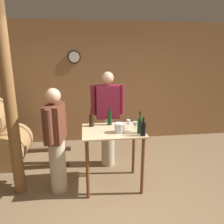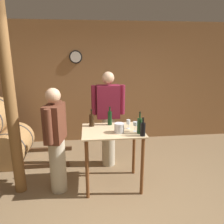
# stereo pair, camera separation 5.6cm
# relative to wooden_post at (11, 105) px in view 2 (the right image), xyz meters

# --- Properties ---
(ground_plane) EXTENTS (14.00, 14.00, 0.00)m
(ground_plane) POSITION_rel_wooden_post_xyz_m (1.39, -0.77, -1.35)
(ground_plane) COLOR brown
(back_wall) EXTENTS (8.40, 0.08, 2.70)m
(back_wall) POSITION_rel_wooden_post_xyz_m (1.39, 1.94, 0.00)
(back_wall) COLOR #996B42
(back_wall) RESTS_ON ground_plane
(tasting_table) EXTENTS (0.91, 0.70, 0.92)m
(tasting_table) POSITION_rel_wooden_post_xyz_m (1.41, 0.00, -0.63)
(tasting_table) COLOR #D1B284
(tasting_table) RESTS_ON ground_plane
(wooden_post) EXTENTS (0.16, 0.16, 2.70)m
(wooden_post) POSITION_rel_wooden_post_xyz_m (0.00, 0.00, 0.00)
(wooden_post) COLOR brown
(wooden_post) RESTS_ON ground_plane
(wine_bottle_far_left) EXTENTS (0.08, 0.08, 0.27)m
(wine_bottle_far_left) POSITION_rel_wooden_post_xyz_m (1.11, 0.21, -0.33)
(wine_bottle_far_left) COLOR black
(wine_bottle_far_left) RESTS_ON tasting_table
(wine_bottle_left) EXTENTS (0.07, 0.07, 0.30)m
(wine_bottle_left) POSITION_rel_wooden_post_xyz_m (1.39, 0.25, -0.31)
(wine_bottle_left) COLOR black
(wine_bottle_left) RESTS_ON tasting_table
(wine_bottle_center) EXTENTS (0.07, 0.07, 0.32)m
(wine_bottle_center) POSITION_rel_wooden_post_xyz_m (1.77, -0.18, -0.31)
(wine_bottle_center) COLOR #193819
(wine_bottle_center) RESTS_ON tasting_table
(wine_bottle_right) EXTENTS (0.07, 0.07, 0.27)m
(wine_bottle_right) POSITION_rel_wooden_post_xyz_m (1.80, -0.28, -0.33)
(wine_bottle_right) COLOR black
(wine_bottle_right) RESTS_ON tasting_table
(wine_glass_near_left) EXTENTS (0.06, 0.06, 0.14)m
(wine_glass_near_left) POSITION_rel_wooden_post_xyz_m (1.65, 0.04, -0.33)
(wine_glass_near_left) COLOR silver
(wine_glass_near_left) RESTS_ON tasting_table
(wine_glass_near_center) EXTENTS (0.07, 0.07, 0.15)m
(wine_glass_near_center) POSITION_rel_wooden_post_xyz_m (1.73, -0.10, -0.32)
(wine_glass_near_center) COLOR silver
(wine_glass_near_center) RESTS_ON tasting_table
(ice_bucket) EXTENTS (0.14, 0.14, 0.14)m
(ice_bucket) POSITION_rel_wooden_post_xyz_m (1.49, -0.12, -0.36)
(ice_bucket) COLOR silver
(ice_bucket) RESTS_ON tasting_table
(person_host) EXTENTS (0.59, 0.24, 1.73)m
(person_host) POSITION_rel_wooden_post_xyz_m (1.41, 0.66, -0.43)
(person_host) COLOR #B7AD93
(person_host) RESTS_ON ground_plane
(person_visitor_with_scarf) EXTENTS (0.29, 0.58, 1.58)m
(person_visitor_with_scarf) POSITION_rel_wooden_post_xyz_m (0.58, -0.06, -0.52)
(person_visitor_with_scarf) COLOR #B7AD93
(person_visitor_with_scarf) RESTS_ON ground_plane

